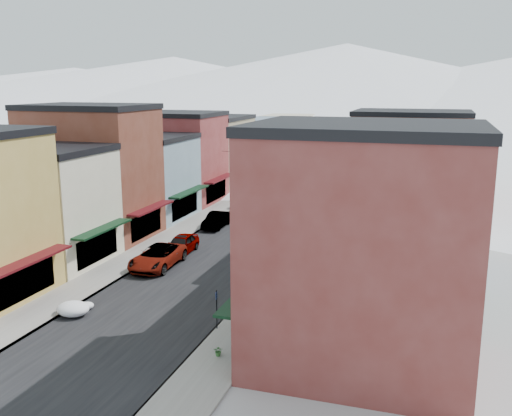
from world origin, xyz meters
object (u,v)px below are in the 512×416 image
Objects in this scene: trash_can at (267,268)px; car_dark_hatch at (216,220)px; car_white_suv at (157,257)px; car_silver_sedan at (181,244)px; car_green_sedan at (275,237)px; fire_hydrant at (246,318)px; streetlamp_near at (285,222)px.

car_dark_hatch is at bearing 125.83° from trash_can.
car_white_suv reaches higher than car_dark_hatch.
car_silver_sedan reaches higher than car_green_sedan.
car_dark_hatch is 0.99× the size of car_green_sedan.
car_white_suv is 11.51m from car_green_sedan.
fire_hydrant is 0.85× the size of trash_can.
trash_can reaches higher than fire_hydrant.
car_green_sedan is at bearing -31.03° from car_dark_hatch.
car_silver_sedan reaches higher than trash_can.
car_green_sedan is (7.00, 4.96, -0.02)m from car_silver_sedan.
car_silver_sedan is at bearing 85.61° from car_white_suv.
trash_can is at bearing 98.62° from fire_hydrant.
car_green_sedan is (7.20, 8.98, -0.07)m from car_white_suv.
trash_can is (1.70, -8.33, -0.21)m from car_green_sedan.
streetlamp_near reaches higher than car_white_suv.
car_dark_hatch is at bearing -34.55° from car_green_sedan.
car_white_suv reaches higher than car_green_sedan.
car_green_sedan is at bearing 100.03° from fire_hydrant.
fire_hydrant is (3.07, -17.38, -0.31)m from car_green_sedan.
car_silver_sedan reaches higher than fire_hydrant.
car_dark_hatch is 15.55m from trash_can.
car_white_suv reaches higher than trash_can.
streetlamp_near is (8.90, 6.07, 2.06)m from car_white_suv.
car_dark_hatch is at bearing 115.81° from fire_hydrant.
car_green_sedan reaches higher than car_dark_hatch.
car_green_sedan is 5.67× the size of trash_can.
car_silver_sedan is 15.99m from fire_hydrant.
trash_can is at bearing -55.18° from car_dark_hatch.
streetlamp_near is (1.70, -2.91, 2.13)m from car_green_sedan.
trash_can is 5.90m from streetlamp_near.
car_white_suv is 1.41× the size of streetlamp_near.
car_silver_sedan is at bearing -166.75° from streetlamp_near.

